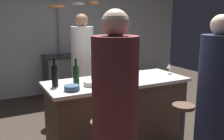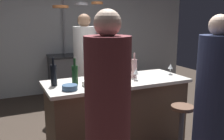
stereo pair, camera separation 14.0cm
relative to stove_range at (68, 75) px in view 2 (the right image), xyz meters
name	(u,v)px [view 2 (the right image)]	position (x,y,z in m)	size (l,w,h in m)	color
back_wall	(62,35)	(0.00, 0.40, 0.85)	(6.40, 0.16, 2.60)	#B2B7BC
kitchen_island	(117,113)	(0.00, -2.45, 0.01)	(1.80, 0.72, 0.90)	brown
stove_range	(68,75)	(0.00, 0.00, 0.00)	(0.80, 0.64, 0.89)	#47474C
chef	(85,71)	(-0.06, -1.36, 0.36)	(0.37, 0.37, 1.73)	white
guest_left	(108,127)	(-0.57, -3.46, 0.35)	(0.37, 0.37, 1.73)	brown
bar_stool_right	(181,131)	(0.54, -3.07, -0.07)	(0.28, 0.28, 0.68)	#4C4C51
guest_right	(213,107)	(0.59, -3.45, 0.34)	(0.36, 0.36, 1.70)	#262D4C
overhead_pot_rack	(72,18)	(-0.02, -0.47, 1.23)	(0.89, 1.29, 2.17)	gray
cutting_board	(105,78)	(-0.10, -2.31, 0.46)	(0.32, 0.22, 0.02)	#997047
pepper_mill	(132,67)	(0.34, -2.22, 0.56)	(0.05, 0.05, 0.21)	#382319
wine_bottle_red	(75,75)	(-0.55, -2.46, 0.58)	(0.07, 0.07, 0.31)	#143319
wine_bottle_rose	(134,68)	(0.27, -2.42, 0.58)	(0.07, 0.07, 0.32)	#B78C8E
wine_bottle_dark	(54,75)	(-0.77, -2.39, 0.58)	(0.07, 0.07, 0.33)	black
wine_bottle_amber	(102,73)	(-0.22, -2.50, 0.57)	(0.07, 0.07, 0.31)	brown
wine_glass_by_chef	(136,72)	(0.21, -2.57, 0.56)	(0.07, 0.07, 0.15)	silver
wine_glass_near_right_guest	(171,67)	(0.81, -2.47, 0.56)	(0.07, 0.07, 0.15)	silver
mixing_bowl_blue	(70,87)	(-0.66, -2.64, 0.48)	(0.17, 0.17, 0.06)	#334C6B
mixing_bowl_ceramic	(90,83)	(-0.40, -2.55, 0.48)	(0.18, 0.18, 0.06)	silver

